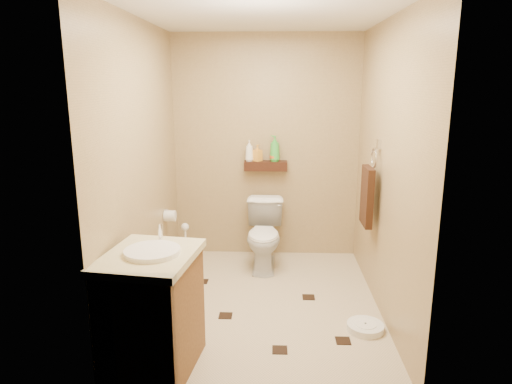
{
  "coord_description": "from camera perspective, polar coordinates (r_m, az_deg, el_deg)",
  "views": [
    {
      "loc": [
        0.1,
        -3.66,
        1.89
      ],
      "look_at": [
        -0.07,
        0.25,
        0.95
      ],
      "focal_mm": 32.0,
      "sensor_mm": 36.0,
      "label": 1
    }
  ],
  "objects": [
    {
      "name": "bottle_c",
      "position": [
        4.89,
        2.31,
        4.65
      ],
      "size": [
        0.15,
        0.15,
        0.13
      ],
      "primitive_type": "imported",
      "rotation": [
        0.0,
        0.0,
        2.24
      ],
      "color": "#C74A17",
      "rests_on": "wall_shelf"
    },
    {
      "name": "toilet_paper",
      "position": [
        4.62,
        -10.71,
        -2.94
      ],
      "size": [
        0.12,
        0.11,
        0.12
      ],
      "color": "white",
      "rests_on": "wall_left"
    },
    {
      "name": "wall_back",
      "position": [
        4.96,
        1.24,
        5.51
      ],
      "size": [
        2.0,
        0.04,
        2.4
      ],
      "primitive_type": "cube",
      "color": "#A0865B",
      "rests_on": "ground"
    },
    {
      "name": "bottle_a",
      "position": [
        4.89,
        -0.85,
        5.2
      ],
      "size": [
        0.1,
        0.1,
        0.23
      ],
      "primitive_type": "imported",
      "rotation": [
        0.0,
        0.0,
        3.34
      ],
      "color": "white",
      "rests_on": "wall_shelf"
    },
    {
      "name": "wall_right",
      "position": [
        3.84,
        15.97,
        2.61
      ],
      "size": [
        0.04,
        2.5,
        2.4
      ],
      "primitive_type": "cube",
      "color": "#A0865B",
      "rests_on": "ground"
    },
    {
      "name": "toilet",
      "position": [
        4.75,
        1.06,
        -5.43
      ],
      "size": [
        0.39,
        0.68,
        0.7
      ],
      "primitive_type": "imported",
      "rotation": [
        0.0,
        0.0,
        -0.0
      ],
      "color": "white",
      "rests_on": "ground"
    },
    {
      "name": "floor_accents",
      "position": [
        4.07,
        1.31,
        -14.1
      ],
      "size": [
        1.33,
        1.45,
        0.01
      ],
      "color": "black",
      "rests_on": "ground"
    },
    {
      "name": "wall_front",
      "position": [
        2.51,
        0.07,
        -2.46
      ],
      "size": [
        2.0,
        0.04,
        2.4
      ],
      "primitive_type": "cube",
      "color": "#A0865B",
      "rests_on": "ground"
    },
    {
      "name": "towel_ring",
      "position": [
        4.11,
        13.77,
        -0.19
      ],
      "size": [
        0.12,
        0.3,
        0.76
      ],
      "color": "silver",
      "rests_on": "wall_right"
    },
    {
      "name": "toilet_brush",
      "position": [
        4.85,
        -8.75,
        -7.43
      ],
      "size": [
        0.11,
        0.11,
        0.49
      ],
      "color": "#18615A",
      "rests_on": "ground"
    },
    {
      "name": "bottle_b",
      "position": [
        4.89,
        0.17,
        4.92
      ],
      "size": [
        0.11,
        0.11,
        0.18
      ],
      "primitive_type": "imported",
      "rotation": [
        0.0,
        0.0,
        2.4
      ],
      "color": "gold",
      "rests_on": "wall_shelf"
    },
    {
      "name": "wall_left",
      "position": [
        3.89,
        -14.08,
        2.87
      ],
      "size": [
        0.04,
        2.5,
        2.4
      ],
      "primitive_type": "cube",
      "color": "#A0865B",
      "rests_on": "ground"
    },
    {
      "name": "wall_shelf",
      "position": [
        4.91,
        1.21,
        3.3
      ],
      "size": [
        0.46,
        0.14,
        0.1
      ],
      "primitive_type": "cube",
      "color": "#32160D",
      "rests_on": "wall_back"
    },
    {
      "name": "bathroom_scale",
      "position": [
        3.82,
        13.5,
        -16.08
      ],
      "size": [
        0.36,
        0.36,
        0.06
      ],
      "rotation": [
        0.0,
        0.0,
        0.31
      ],
      "color": "white",
      "rests_on": "ground"
    },
    {
      "name": "bottle_d",
      "position": [
        4.88,
        2.36,
        5.47
      ],
      "size": [
        0.14,
        0.14,
        0.28
      ],
      "primitive_type": "imported",
      "rotation": [
        0.0,
        0.0,
        4.25
      ],
      "color": "green",
      "rests_on": "wall_shelf"
    },
    {
      "name": "ceiling",
      "position": [
        3.7,
        0.92,
        21.42
      ],
      "size": [
        2.0,
        2.5,
        0.02
      ],
      "primitive_type": "cube",
      "color": "silver",
      "rests_on": "wall_back"
    },
    {
      "name": "ground",
      "position": [
        4.12,
        0.79,
        -13.78
      ],
      "size": [
        2.5,
        2.5,
        0.0
      ],
      "primitive_type": "plane",
      "color": "#CBAF94",
      "rests_on": "ground"
    },
    {
      "name": "vanity",
      "position": [
        3.19,
        -12.79,
        -14.23
      ],
      "size": [
        0.64,
        0.75,
        0.96
      ],
      "rotation": [
        0.0,
        0.0,
        -0.13
      ],
      "color": "brown",
      "rests_on": "ground"
    }
  ]
}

